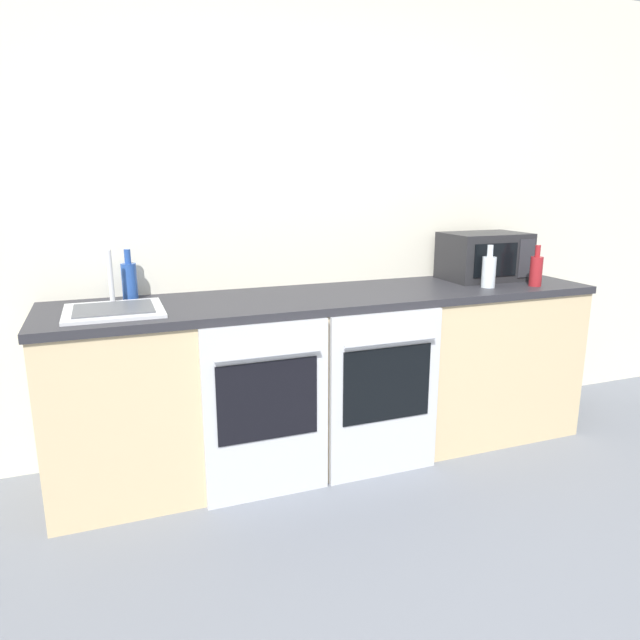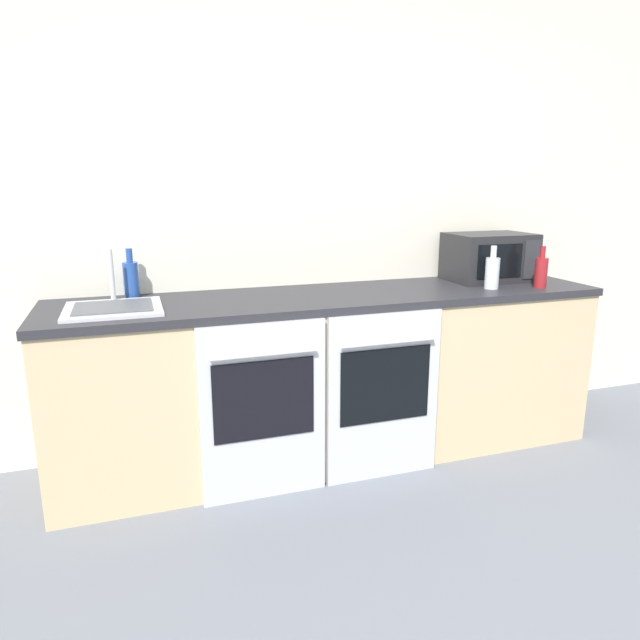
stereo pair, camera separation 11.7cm
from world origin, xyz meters
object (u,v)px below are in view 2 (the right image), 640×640
at_px(oven_left, 264,411).
at_px(microwave, 489,257).
at_px(bottle_clear, 492,272).
at_px(bottle_red, 541,271).
at_px(bottle_blue, 131,279).
at_px(sink, 113,307).
at_px(oven_right, 384,396).

distance_m(oven_left, microwave, 1.66).
bearing_deg(bottle_clear, bottle_red, -12.18).
relative_size(bottle_red, bottle_blue, 0.92).
relative_size(bottle_red, sink, 0.54).
bearing_deg(oven_left, bottle_blue, 133.66).
relative_size(oven_right, microwave, 1.80).
xyz_separation_m(bottle_blue, sink, (-0.09, -0.27, -0.08)).
bearing_deg(oven_right, bottle_clear, 15.58).
relative_size(oven_right, bottle_clear, 3.66).
bearing_deg(bottle_red, microwave, 114.66).
height_order(oven_left, bottle_red, bottle_red).
bearing_deg(bottle_clear, oven_left, -171.39).
height_order(oven_right, bottle_red, bottle_red).
height_order(oven_left, bottle_clear, bottle_clear).
relative_size(microwave, sink, 1.12).
bearing_deg(bottle_blue, sink, -107.74).
bearing_deg(microwave, bottle_blue, 176.42).
relative_size(oven_left, sink, 2.01).
height_order(microwave, sink, microwave).
distance_m(oven_left, oven_right, 0.61).
bearing_deg(oven_right, microwave, 26.89).
relative_size(microwave, bottle_red, 2.08).
xyz_separation_m(microwave, bottle_clear, (-0.14, -0.24, -0.05)).
bearing_deg(microwave, sink, -176.02).
distance_m(oven_left, bottle_blue, 0.96).
bearing_deg(sink, oven_left, -25.03).
height_order(oven_left, microwave, microwave).
distance_m(oven_right, bottle_clear, 0.94).
xyz_separation_m(microwave, bottle_red, (0.14, -0.30, -0.05)).
xyz_separation_m(oven_right, bottle_blue, (-1.15, 0.57, 0.56)).
distance_m(oven_right, sink, 1.36).
xyz_separation_m(oven_left, bottle_red, (1.61, 0.14, 0.55)).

